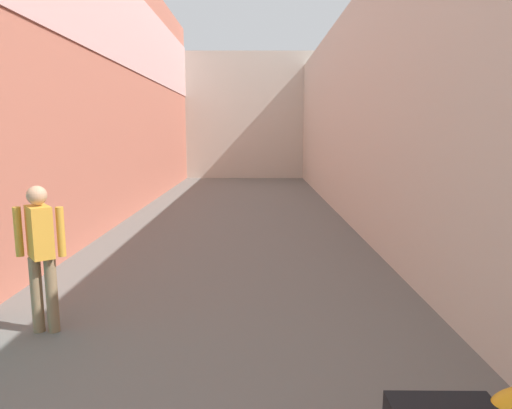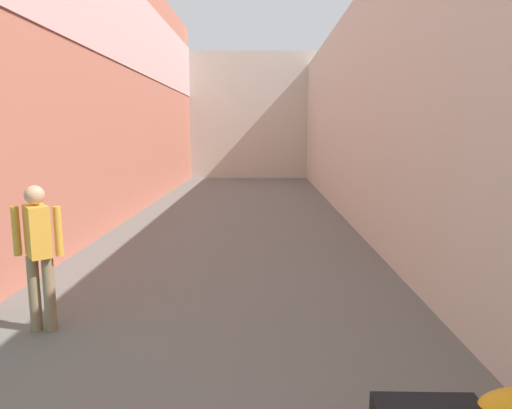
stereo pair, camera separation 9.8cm
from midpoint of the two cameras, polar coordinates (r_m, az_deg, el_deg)
name	(u,v)px [view 1 (the left image)]	position (r m, az deg, el deg)	size (l,w,h in m)	color
ground_plane	(224,256)	(7.94, -4.38, -6.39)	(38.57, 38.57, 0.00)	#66635E
building_left	(88,73)	(10.23, -20.46, 15.12)	(0.45, 22.57, 6.53)	#B76651
building_right	(367,112)	(9.91, 13.30, 11.12)	(0.45, 22.57, 5.02)	beige
building_far_end	(243,116)	(21.94, -1.79, 10.89)	(8.30, 2.00, 5.62)	beige
pedestrian_further_down	(38,248)	(5.30, -25.95, -4.93)	(0.52, 0.39, 1.57)	#8C7251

